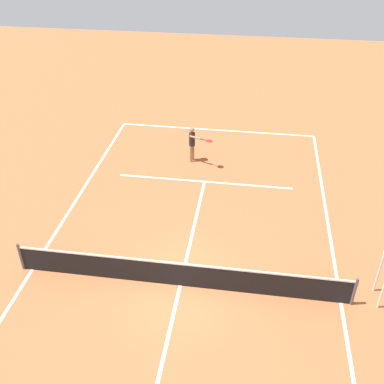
% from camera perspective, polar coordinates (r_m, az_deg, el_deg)
% --- Properties ---
extents(ground_plane, '(60.00, 60.00, 0.00)m').
position_cam_1_polar(ground_plane, '(14.94, -1.48, -11.60)').
color(ground_plane, '#AD5933').
extents(court_lines, '(10.15, 22.91, 0.01)m').
position_cam_1_polar(court_lines, '(14.94, -1.48, -11.60)').
color(court_lines, white).
rests_on(court_lines, ground).
extents(tennis_net, '(10.75, 0.10, 1.07)m').
position_cam_1_polar(tennis_net, '(14.59, -1.51, -10.24)').
color(tennis_net, '#4C4C51').
rests_on(tennis_net, ground).
extents(player_serving, '(1.18, 0.93, 1.71)m').
position_cam_1_polar(player_serving, '(20.87, 0.11, 6.36)').
color(player_serving, '#9E704C').
rests_on(player_serving, ground).
extents(tennis_ball, '(0.07, 0.07, 0.07)m').
position_cam_1_polar(tennis_ball, '(19.76, 4.23, 1.27)').
color(tennis_ball, '#CCE033').
rests_on(tennis_ball, ground).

